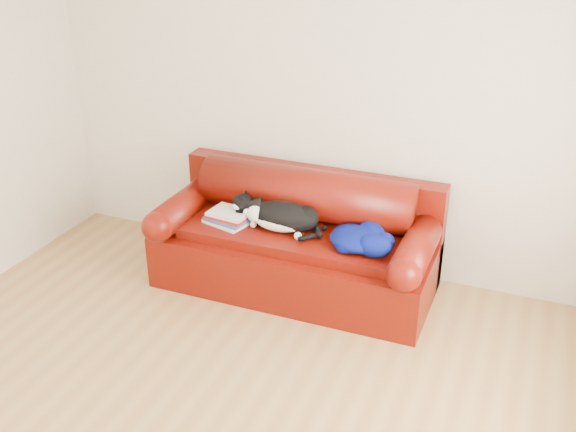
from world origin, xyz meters
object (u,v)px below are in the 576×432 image
object	(u,v)px
sofa_base	(295,259)
cat	(282,217)
blanket	(361,238)
book_stack	(229,217)

from	to	relation	value
sofa_base	cat	distance (m)	0.38
blanket	cat	bearing A→B (deg)	176.14
book_stack	blanket	bearing A→B (deg)	0.22
sofa_base	book_stack	distance (m)	0.60
sofa_base	book_stack	size ratio (longest dim) A/B	5.54
book_stack	sofa_base	bearing A→B (deg)	11.07
book_stack	cat	xyz separation A→B (m)	(0.42, 0.05, 0.05)
sofa_base	book_stack	xyz separation A→B (m)	(-0.50, -0.10, 0.31)
sofa_base	blanket	bearing A→B (deg)	-10.02
cat	blanket	bearing A→B (deg)	-9.20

